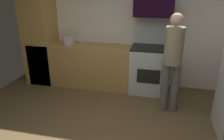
% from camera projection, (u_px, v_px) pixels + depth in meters
% --- Properties ---
extents(wall_back, '(5.20, 0.12, 2.60)m').
position_uv_depth(wall_back, '(129.00, 25.00, 4.59)').
color(wall_back, silver).
rests_on(wall_back, ground).
extents(lower_cabinet_run, '(2.40, 0.60, 0.90)m').
position_uv_depth(lower_cabinet_run, '(85.00, 65.00, 4.75)').
color(lower_cabinet_run, '#AD8646').
rests_on(lower_cabinet_run, ground).
extents(cabinet_column, '(0.60, 0.60, 2.10)m').
position_uv_depth(cabinet_column, '(40.00, 36.00, 4.74)').
color(cabinet_column, '#AD8646').
rests_on(cabinet_column, ground).
extents(oven_range, '(0.76, 0.65, 1.52)m').
position_uv_depth(oven_range, '(150.00, 67.00, 4.43)').
color(oven_range, '#B7C3C1').
rests_on(oven_range, ground).
extents(microwave, '(0.74, 0.38, 0.34)m').
position_uv_depth(microwave, '(154.00, 8.00, 4.09)').
color(microwave, black).
rests_on(microwave, oven_range).
extents(person_cook, '(0.31, 0.30, 1.69)m').
position_uv_depth(person_cook, '(173.00, 59.00, 3.53)').
color(person_cook, '#575757').
rests_on(person_cook, ground).
extents(stock_pot, '(0.25, 0.25, 0.17)m').
position_uv_depth(stock_pot, '(68.00, 41.00, 4.63)').
color(stock_pot, '#BABABE').
rests_on(stock_pot, lower_cabinet_run).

